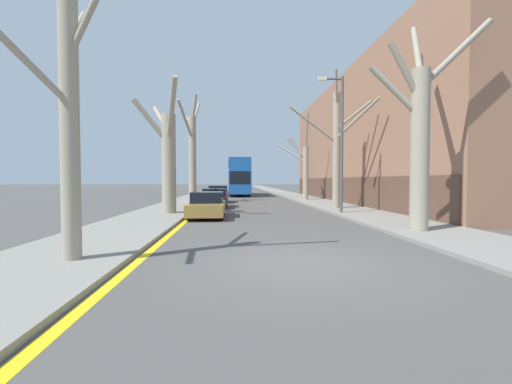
{
  "coord_description": "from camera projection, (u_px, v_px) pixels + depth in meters",
  "views": [
    {
      "loc": [
        -1.46,
        -7.6,
        1.89
      ],
      "look_at": [
        0.89,
        29.29,
        0.61
      ],
      "focal_mm": 24.0,
      "sensor_mm": 36.0,
      "label": 1
    }
  ],
  "objects": [
    {
      "name": "ground_plane",
      "position": [
        299.0,
        263.0,
        7.74
      ],
      "size": [
        300.0,
        300.0,
        0.0
      ],
      "primitive_type": "plane",
      "color": "#4C4947"
    },
    {
      "name": "sidewalk_left",
      "position": [
        210.0,
        191.0,
        57.25
      ],
      "size": [
        3.39,
        120.0,
        0.12
      ],
      "primitive_type": "cube",
      "color": "gray",
      "rests_on": "ground"
    },
    {
      "name": "sidewalk_right",
      "position": [
        276.0,
        191.0,
        57.96
      ],
      "size": [
        3.39,
        120.0,
        0.12
      ],
      "primitive_type": "cube",
      "color": "gray",
      "rests_on": "ground"
    },
    {
      "name": "building_facade_right",
      "position": [
        393.0,
        141.0,
        29.45
      ],
      "size": [
        10.08,
        32.93,
        10.48
      ],
      "color": "#93664C",
      "rests_on": "ground"
    },
    {
      "name": "kerb_line_stripe",
      "position": [
        221.0,
        191.0,
        57.37
      ],
      "size": [
        0.24,
        120.0,
        0.01
      ],
      "primitive_type": "cube",
      "color": "yellow",
      "rests_on": "ground"
    },
    {
      "name": "street_tree_left_0",
      "position": [
        69.0,
        113.0,
        7.51
      ],
      "size": [
        2.83,
        4.12,
        7.44
      ],
      "color": "gray",
      "rests_on": "ground"
    },
    {
      "name": "street_tree_left_1",
      "position": [
        168.0,
        156.0,
        18.38
      ],
      "size": [
        2.73,
        5.4,
        6.82
      ],
      "color": "gray",
      "rests_on": "ground"
    },
    {
      "name": "street_tree_left_2",
      "position": [
        192.0,
        152.0,
        28.77
      ],
      "size": [
        1.9,
        4.5,
        8.92
      ],
      "color": "gray",
      "rests_on": "ground"
    },
    {
      "name": "street_tree_right_0",
      "position": [
        420.0,
        132.0,
        12.02
      ],
      "size": [
        4.33,
        2.37,
        8.04
      ],
      "color": "gray",
      "rests_on": "ground"
    },
    {
      "name": "street_tree_right_1",
      "position": [
        337.0,
        145.0,
        21.44
      ],
      "size": [
        4.88,
        3.05,
        8.59
      ],
      "color": "gray",
      "rests_on": "ground"
    },
    {
      "name": "street_tree_right_2",
      "position": [
        304.0,
        167.0,
        31.33
      ],
      "size": [
        2.79,
        2.84,
        7.85
      ],
      "color": "gray",
      "rests_on": "ground"
    },
    {
      "name": "double_decker_bus",
      "position": [
        239.0,
        175.0,
        42.39
      ],
      "size": [
        2.52,
        11.2,
        4.39
      ],
      "color": "#19519E",
      "rests_on": "ground"
    },
    {
      "name": "parked_car_0",
      "position": [
        207.0,
        205.0,
        17.38
      ],
      "size": [
        1.75,
        4.17,
        1.29
      ],
      "color": "olive",
      "rests_on": "ground"
    },
    {
      "name": "parked_car_1",
      "position": [
        214.0,
        198.0,
        23.68
      ],
      "size": [
        1.78,
        4.0,
        1.3
      ],
      "color": "black",
      "rests_on": "ground"
    },
    {
      "name": "parked_car_2",
      "position": [
        218.0,
        194.0,
        29.18
      ],
      "size": [
        1.7,
        3.93,
        1.42
      ],
      "color": "maroon",
      "rests_on": "ground"
    },
    {
      "name": "lamp_post",
      "position": [
        340.0,
        138.0,
        18.57
      ],
      "size": [
        1.4,
        0.2,
        7.5
      ],
      "color": "#4C4F54",
      "rests_on": "ground"
    }
  ]
}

